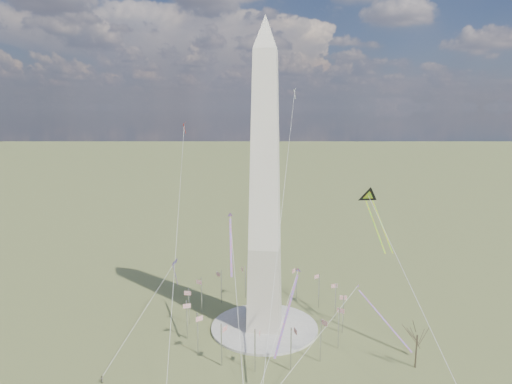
# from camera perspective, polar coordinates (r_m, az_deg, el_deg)

# --- Properties ---
(ground) EXTENTS (2000.00, 2000.00, 0.00)m
(ground) POSITION_cam_1_polar(r_m,az_deg,el_deg) (160.87, 1.06, -16.66)
(ground) COLOR #556030
(ground) RESTS_ON ground
(plaza) EXTENTS (36.00, 36.00, 0.80)m
(plaza) POSITION_cam_1_polar(r_m,az_deg,el_deg) (160.69, 1.06, -16.53)
(plaza) COLOR #BCB7AC
(plaza) RESTS_ON ground
(washington_monument) EXTENTS (15.56, 15.56, 100.00)m
(washington_monument) POSITION_cam_1_polar(r_m,az_deg,el_deg) (145.36, 1.12, 0.41)
(washington_monument) COLOR #AFAA93
(washington_monument) RESTS_ON plaza
(flagpole_ring) EXTENTS (54.40, 54.40, 13.00)m
(flagpole_ring) POSITION_cam_1_polar(r_m,az_deg,el_deg) (157.68, 1.07, -14.31)
(flagpole_ring) COLOR silver
(flagpole_ring) RESTS_ON ground
(tree_near) EXTENTS (8.59, 8.59, 15.03)m
(tree_near) POSITION_cam_1_polar(r_m,az_deg,el_deg) (142.51, 19.54, -16.26)
(tree_near) COLOR #443C29
(tree_near) RESTS_ON ground
(person_west) EXTENTS (1.12, 0.97, 1.95)m
(person_west) POSITION_cam_1_polar(r_m,az_deg,el_deg) (139.97, -18.71, -21.28)
(person_west) COLOR gray
(person_west) RESTS_ON ground
(kite_delta_black) EXTENTS (10.35, 22.15, 18.04)m
(kite_delta_black) POSITION_cam_1_polar(r_m,az_deg,el_deg) (161.78, 14.00, -0.86)
(kite_delta_black) COLOR black
(kite_delta_black) RESTS_ON ground
(kite_diamond_purple) EXTENTS (2.02, 3.23, 9.91)m
(kite_diamond_purple) POSITION_cam_1_polar(r_m,az_deg,el_deg) (162.14, -10.12, -9.02)
(kite_diamond_purple) COLOR navy
(kite_diamond_purple) RESTS_ON ground
(kite_streamer_left) EXTENTS (6.52, 23.72, 16.48)m
(kite_streamer_left) POSITION_cam_1_polar(r_m,az_deg,el_deg) (131.84, 4.39, -13.09)
(kite_streamer_left) COLOR #E54B24
(kite_streamer_left) RESTS_ON ground
(kite_streamer_mid) EXTENTS (5.07, 20.29, 14.04)m
(kite_streamer_mid) POSITION_cam_1_polar(r_m,az_deg,el_deg) (139.64, -3.19, -5.53)
(kite_streamer_mid) COLOR #E54B24
(kite_streamer_mid) RESTS_ON ground
(kite_streamer_right) EXTENTS (16.48, 16.51, 15.12)m
(kite_streamer_right) POSITION_cam_1_polar(r_m,az_deg,el_deg) (155.61, 14.69, -13.92)
(kite_streamer_right) COLOR #E54B24
(kite_streamer_right) RESTS_ON ground
(kite_small_red) EXTENTS (1.28, 2.13, 4.97)m
(kite_small_red) POSITION_cam_1_polar(r_m,az_deg,el_deg) (190.37, -8.94, 8.31)
(kite_small_red) COLOR red
(kite_small_red) RESTS_ON ground
(kite_small_white) EXTENTS (1.39, 2.08, 4.43)m
(kite_small_white) POSITION_cam_1_polar(r_m,az_deg,el_deg) (187.51, 4.88, 12.49)
(kite_small_white) COLOR white
(kite_small_white) RESTS_ON ground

